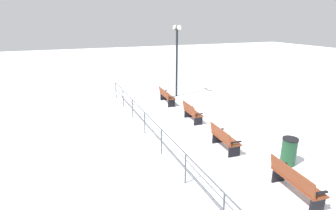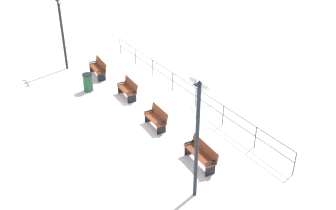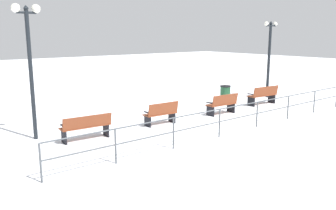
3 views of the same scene
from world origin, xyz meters
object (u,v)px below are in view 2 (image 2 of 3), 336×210
Objects in this scene: lamppost_middle at (198,120)px; bench_second at (128,89)px; bench_nearest at (98,68)px; lamppost_near at (62,26)px; bench_fourth at (201,153)px; bench_third at (157,118)px; trash_bin at (88,82)px.

bench_second is at bearing -100.33° from lamppost_middle.
bench_second is 0.33× the size of lamppost_middle.
lamppost_near is (1.19, -1.96, 2.08)m from bench_nearest.
bench_fourth is (0.18, 6.42, 0.01)m from bench_second.
lamppost_near is at bearing -71.42° from bench_second.
lamppost_middle reaches higher than lamppost_near.
bench_third is at bearing 97.89° from lamppost_near.
bench_fourth is 11.84m from lamppost_near.
bench_nearest is 3.09m from lamppost_near.
lamppost_near is at bearing -53.59° from bench_nearest.
lamppost_near reaches higher than bench_nearest.
lamppost_middle is at bearing 50.06° from bench_fourth.
bench_second is 2.28m from trash_bin.
bench_nearest reaches higher than bench_third.
bench_second is 3.22m from bench_third.
bench_nearest is 3.22m from bench_second.
trash_bin is at bearing 54.92° from bench_nearest.
bench_second is 5.75m from lamppost_near.
trash_bin is (0.04, -9.47, -2.57)m from lamppost_middle.
bench_fourth is 0.39× the size of lamppost_middle.
lamppost_middle is (1.19, 10.92, 2.56)m from bench_nearest.
bench_second is at bearing -91.95° from bench_third.
bench_nearest is 1.79× the size of trash_bin.
bench_third is at bearing 88.96° from bench_second.
trash_bin is (1.20, -4.97, 0.03)m from bench_third.
lamppost_near reaches higher than bench_third.
bench_fourth is 3.13m from lamppost_middle.
trash_bin is at bearing -74.01° from bench_third.
bench_third is 0.33× the size of lamppost_near.
bench_second reaches higher than bench_third.
bench_third is (0.03, 6.42, -0.04)m from bench_nearest.
bench_nearest is 1.01× the size of bench_fourth.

